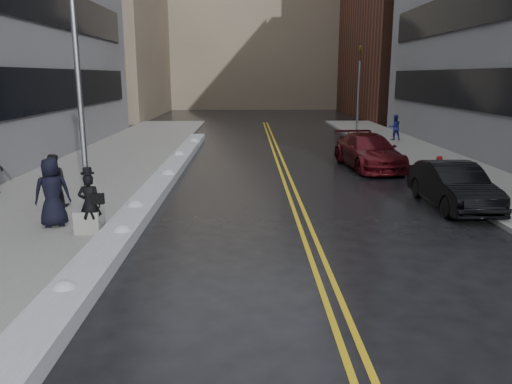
{
  "coord_description": "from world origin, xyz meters",
  "views": [
    {
      "loc": [
        0.88,
        -10.7,
        4.18
      ],
      "look_at": [
        1.09,
        1.6,
        1.3
      ],
      "focal_mm": 35.0,
      "sensor_mm": 36.0,
      "label": 1
    }
  ],
  "objects_px": {
    "lamppost": "(83,142)",
    "car_black": "(453,186)",
    "pedestrian_c": "(52,192)",
    "pedestrian_b": "(53,181)",
    "pedestrian_east": "(395,127)",
    "traffic_signal": "(359,87)",
    "pedestrian_fedora": "(90,204)",
    "fire_hydrant": "(439,163)",
    "car_maroon": "(369,151)"
  },
  "relations": [
    {
      "from": "pedestrian_b",
      "to": "pedestrian_c",
      "type": "xyz_separation_m",
      "value": [
        0.76,
        -2.06,
        0.11
      ]
    },
    {
      "from": "traffic_signal",
      "to": "car_maroon",
      "type": "height_order",
      "value": "traffic_signal"
    },
    {
      "from": "pedestrian_east",
      "to": "car_black",
      "type": "bearing_deg",
      "value": 75.08
    },
    {
      "from": "traffic_signal",
      "to": "car_maroon",
      "type": "xyz_separation_m",
      "value": [
        -2.04,
        -12.04,
        -2.63
      ]
    },
    {
      "from": "traffic_signal",
      "to": "pedestrian_fedora",
      "type": "bearing_deg",
      "value": -117.8
    },
    {
      "from": "lamppost",
      "to": "pedestrian_fedora",
      "type": "bearing_deg",
      "value": -61.8
    },
    {
      "from": "traffic_signal",
      "to": "pedestrian_c",
      "type": "distance_m",
      "value": 25.17
    },
    {
      "from": "lamppost",
      "to": "pedestrian_fedora",
      "type": "relative_size",
      "value": 4.79
    },
    {
      "from": "pedestrian_b",
      "to": "pedestrian_c",
      "type": "relative_size",
      "value": 0.88
    },
    {
      "from": "pedestrian_fedora",
      "to": "pedestrian_b",
      "type": "height_order",
      "value": "pedestrian_b"
    },
    {
      "from": "traffic_signal",
      "to": "pedestrian_east",
      "type": "xyz_separation_m",
      "value": [
        1.78,
        -2.99,
        -2.45
      ]
    },
    {
      "from": "pedestrian_fedora",
      "to": "traffic_signal",
      "type": "bearing_deg",
      "value": -121.4
    },
    {
      "from": "pedestrian_b",
      "to": "pedestrian_east",
      "type": "distance_m",
      "value": 22.55
    },
    {
      "from": "pedestrian_fedora",
      "to": "pedestrian_east",
      "type": "height_order",
      "value": "pedestrian_east"
    },
    {
      "from": "pedestrian_b",
      "to": "pedestrian_east",
      "type": "relative_size",
      "value": 1.04
    },
    {
      "from": "pedestrian_fedora",
      "to": "pedestrian_b",
      "type": "distance_m",
      "value": 3.4
    },
    {
      "from": "pedestrian_fedora",
      "to": "pedestrian_c",
      "type": "distance_m",
      "value": 1.42
    },
    {
      "from": "lamppost",
      "to": "car_black",
      "type": "height_order",
      "value": "lamppost"
    },
    {
      "from": "fire_hydrant",
      "to": "pedestrian_b",
      "type": "xyz_separation_m",
      "value": [
        -14.17,
        -5.42,
        0.44
      ]
    },
    {
      "from": "fire_hydrant",
      "to": "pedestrian_east",
      "type": "relative_size",
      "value": 0.46
    },
    {
      "from": "pedestrian_fedora",
      "to": "pedestrian_east",
      "type": "relative_size",
      "value": 0.99
    },
    {
      "from": "lamppost",
      "to": "traffic_signal",
      "type": "xyz_separation_m",
      "value": [
        11.8,
        22.0,
        0.87
      ]
    },
    {
      "from": "traffic_signal",
      "to": "pedestrian_east",
      "type": "distance_m",
      "value": 4.25
    },
    {
      "from": "pedestrian_fedora",
      "to": "pedestrian_c",
      "type": "bearing_deg",
      "value": -33.76
    },
    {
      "from": "lamppost",
      "to": "car_black",
      "type": "relative_size",
      "value": 1.74
    },
    {
      "from": "lamppost",
      "to": "pedestrian_fedora",
      "type": "distance_m",
      "value": 1.6
    },
    {
      "from": "car_black",
      "to": "traffic_signal",
      "type": "bearing_deg",
      "value": 85.7
    },
    {
      "from": "pedestrian_c",
      "to": "lamppost",
      "type": "bearing_deg",
      "value": 135.26
    },
    {
      "from": "pedestrian_b",
      "to": "pedestrian_east",
      "type": "height_order",
      "value": "pedestrian_b"
    },
    {
      "from": "fire_hydrant",
      "to": "pedestrian_fedora",
      "type": "distance_m",
      "value": 14.7
    },
    {
      "from": "fire_hydrant",
      "to": "car_maroon",
      "type": "relative_size",
      "value": 0.14
    },
    {
      "from": "pedestrian_east",
      "to": "car_maroon",
      "type": "xyz_separation_m",
      "value": [
        -3.82,
        -9.05,
        -0.18
      ]
    },
    {
      "from": "pedestrian_fedora",
      "to": "car_black",
      "type": "bearing_deg",
      "value": -167.79
    },
    {
      "from": "lamppost",
      "to": "pedestrian_b",
      "type": "bearing_deg",
      "value": 125.99
    },
    {
      "from": "pedestrian_c",
      "to": "fire_hydrant",
      "type": "bearing_deg",
      "value": -170.6
    },
    {
      "from": "car_black",
      "to": "pedestrian_b",
      "type": "bearing_deg",
      "value": 179.87
    },
    {
      "from": "pedestrian_c",
      "to": "car_maroon",
      "type": "xyz_separation_m",
      "value": [
        10.87,
        9.44,
        -0.33
      ]
    },
    {
      "from": "lamppost",
      "to": "car_black",
      "type": "xyz_separation_m",
      "value": [
        10.79,
        2.84,
        -1.81
      ]
    },
    {
      "from": "pedestrian_fedora",
      "to": "car_maroon",
      "type": "bearing_deg",
      "value": -137.17
    },
    {
      "from": "traffic_signal",
      "to": "pedestrian_b",
      "type": "height_order",
      "value": "traffic_signal"
    },
    {
      "from": "fire_hydrant",
      "to": "pedestrian_c",
      "type": "bearing_deg",
      "value": -150.86
    },
    {
      "from": "pedestrian_east",
      "to": "traffic_signal",
      "type": "bearing_deg",
      "value": -64.42
    },
    {
      "from": "car_maroon",
      "to": "lamppost",
      "type": "bearing_deg",
      "value": -140.24
    },
    {
      "from": "fire_hydrant",
      "to": "pedestrian_east",
      "type": "height_order",
      "value": "pedestrian_east"
    },
    {
      "from": "pedestrian_fedora",
      "to": "car_maroon",
      "type": "height_order",
      "value": "pedestrian_fedora"
    },
    {
      "from": "pedestrian_east",
      "to": "fire_hydrant",
      "type": "bearing_deg",
      "value": 78.24
    },
    {
      "from": "lamppost",
      "to": "traffic_signal",
      "type": "distance_m",
      "value": 24.98
    },
    {
      "from": "traffic_signal",
      "to": "car_maroon",
      "type": "distance_m",
      "value": 12.49
    },
    {
      "from": "car_black",
      "to": "car_maroon",
      "type": "xyz_separation_m",
      "value": [
        -1.03,
        7.12,
        0.05
      ]
    },
    {
      "from": "car_black",
      "to": "lamppost",
      "type": "bearing_deg",
      "value": -166.55
    }
  ]
}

